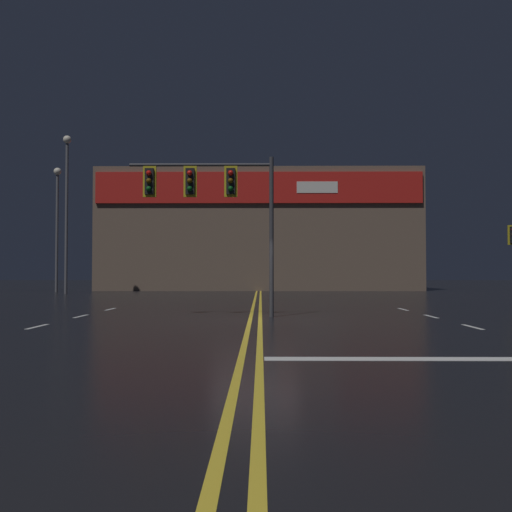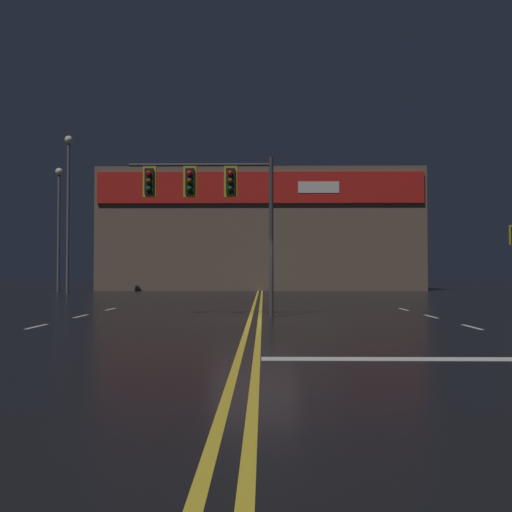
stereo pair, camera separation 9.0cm
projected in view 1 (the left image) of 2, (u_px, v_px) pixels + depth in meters
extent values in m
plane|color=black|center=(255.00, 321.00, 16.58)|extent=(200.00, 200.00, 0.00)
cube|color=gold|center=(250.00, 321.00, 16.58)|extent=(0.12, 60.00, 0.01)
cube|color=gold|center=(260.00, 321.00, 16.58)|extent=(0.12, 60.00, 0.01)
cube|color=silver|center=(37.00, 327.00, 14.83)|extent=(0.12, 1.40, 0.01)
cube|color=silver|center=(81.00, 316.00, 18.43)|extent=(0.12, 1.40, 0.01)
cube|color=silver|center=(110.00, 309.00, 22.03)|extent=(0.12, 1.40, 0.01)
cube|color=silver|center=(473.00, 327.00, 14.73)|extent=(0.12, 1.40, 0.01)
cube|color=silver|center=(431.00, 316.00, 18.33)|extent=(0.12, 1.40, 0.01)
cube|color=silver|center=(403.00, 309.00, 21.93)|extent=(0.12, 1.40, 0.01)
cylinder|color=#38383D|center=(271.00, 237.00, 18.16)|extent=(0.14, 0.14, 5.12)
cylinder|color=#38383D|center=(200.00, 165.00, 18.25)|extent=(4.55, 0.10, 0.10)
cube|color=black|center=(231.00, 182.00, 18.23)|extent=(0.28, 0.24, 0.84)
cube|color=gold|center=(231.00, 182.00, 18.23)|extent=(0.42, 0.08, 0.99)
sphere|color=red|center=(231.00, 173.00, 18.07)|extent=(0.17, 0.17, 0.17)
sphere|color=#543707|center=(231.00, 181.00, 18.07)|extent=(0.17, 0.17, 0.17)
sphere|color=#084513|center=(231.00, 189.00, 18.06)|extent=(0.17, 0.17, 0.17)
cube|color=black|center=(190.00, 182.00, 18.24)|extent=(0.28, 0.24, 0.84)
cube|color=gold|center=(190.00, 182.00, 18.24)|extent=(0.42, 0.08, 0.99)
sphere|color=red|center=(190.00, 173.00, 18.09)|extent=(0.17, 0.17, 0.17)
sphere|color=#543707|center=(190.00, 181.00, 18.08)|extent=(0.17, 0.17, 0.17)
sphere|color=#084513|center=(190.00, 189.00, 18.07)|extent=(0.17, 0.17, 0.17)
cube|color=black|center=(150.00, 182.00, 18.25)|extent=(0.28, 0.24, 0.84)
cube|color=gold|center=(150.00, 182.00, 18.25)|extent=(0.42, 0.08, 0.99)
sphere|color=red|center=(149.00, 173.00, 18.10)|extent=(0.17, 0.17, 0.17)
sphere|color=#543707|center=(149.00, 181.00, 18.09)|extent=(0.17, 0.17, 0.17)
sphere|color=#084513|center=(149.00, 189.00, 18.08)|extent=(0.17, 0.17, 0.17)
cube|color=black|center=(512.00, 235.00, 28.67)|extent=(0.28, 0.24, 0.84)
cube|color=gold|center=(512.00, 235.00, 28.67)|extent=(0.42, 0.08, 0.99)
cylinder|color=#59595E|center=(57.00, 233.00, 42.38)|extent=(0.20, 0.20, 8.83)
sphere|color=silver|center=(58.00, 172.00, 42.52)|extent=(0.56, 0.56, 0.56)
cylinder|color=#59595E|center=(66.00, 218.00, 39.14)|extent=(0.20, 0.20, 10.45)
sphere|color=silver|center=(67.00, 140.00, 39.30)|extent=(0.56, 0.56, 0.56)
cube|color=brown|center=(259.00, 233.00, 49.64)|extent=(26.17, 10.00, 9.84)
cube|color=red|center=(259.00, 188.00, 44.64)|extent=(25.64, 0.20, 2.46)
cube|color=white|center=(317.00, 187.00, 44.55)|extent=(3.20, 0.16, 0.90)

